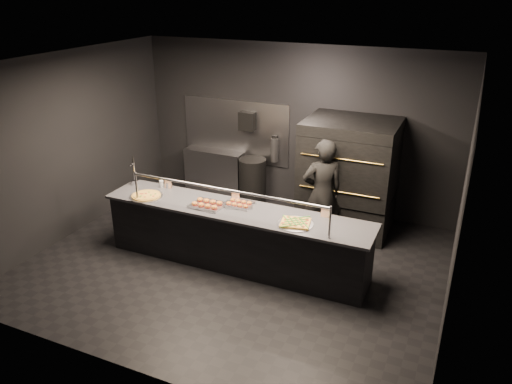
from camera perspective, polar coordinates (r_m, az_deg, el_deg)
room at (r=7.10m, az=-2.48°, el=2.45°), size 6.04×6.00×3.00m
service_counter at (r=7.48m, az=-2.35°, el=-5.11°), size 4.10×0.78×1.37m
pizza_oven at (r=8.55m, az=10.53°, el=1.92°), size 1.50×1.23×1.91m
prep_shelf at (r=10.04m, az=-4.74°, el=2.33°), size 1.20×0.35×0.90m
towel_dispenser at (r=9.46m, az=-0.98°, el=8.10°), size 0.30×0.20×0.35m
fire_extinguisher at (r=9.40m, az=2.12°, el=4.87°), size 0.14×0.14×0.51m
beer_tap at (r=8.33m, az=-13.70°, el=1.81°), size 0.13×0.19×0.51m
round_pizza at (r=7.86m, az=-12.43°, el=-0.41°), size 0.51×0.51×0.03m
slider_tray_a at (r=7.38m, az=-5.61°, el=-1.40°), size 0.52×0.42×0.08m
slider_tray_b at (r=7.38m, az=-1.95°, el=-1.37°), size 0.48×0.42×0.06m
square_pizza at (r=6.84m, az=4.52°, el=-3.55°), size 0.50×0.50×0.05m
condiment_jar at (r=8.14m, az=-10.55°, el=0.87°), size 0.17×0.07×0.11m
tent_cards at (r=7.50m, az=-1.89°, el=-0.52°), size 2.72×0.04×0.15m
trash_bin at (r=9.60m, az=-0.40°, el=1.31°), size 0.52×0.52×0.87m
worker at (r=7.93m, az=7.55°, el=-0.17°), size 0.78×0.71×1.78m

